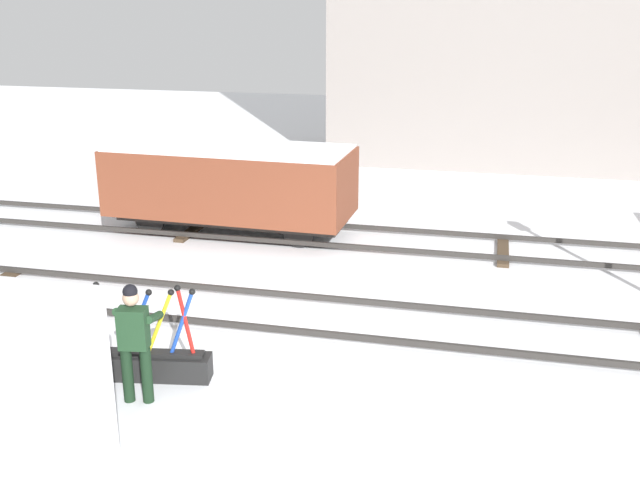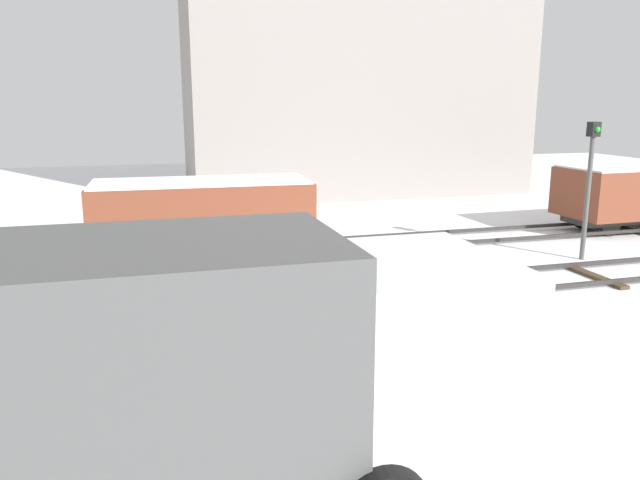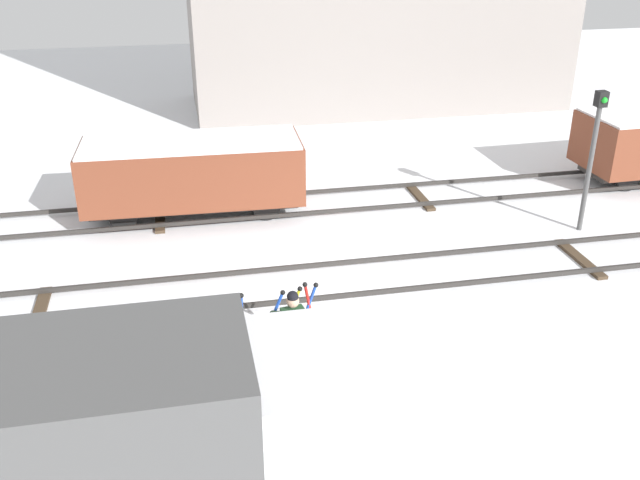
% 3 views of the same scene
% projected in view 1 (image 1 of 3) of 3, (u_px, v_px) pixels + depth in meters
% --- Properties ---
extents(ground_plane, '(60.00, 60.00, 0.00)m').
position_uv_depth(ground_plane, '(290.00, 319.00, 12.54)').
color(ground_plane, white).
extents(track_main_line, '(44.00, 1.94, 0.18)m').
position_uv_depth(track_main_line, '(290.00, 313.00, 12.51)').
color(track_main_line, '#2D2B28').
rests_on(track_main_line, ground_plane).
extents(track_siding_near, '(44.00, 1.94, 0.18)m').
position_uv_depth(track_siding_near, '(342.00, 236.00, 16.54)').
color(track_siding_near, '#2D2B28').
rests_on(track_siding_near, ground_plane).
extents(switch_lever_frame, '(1.83, 0.65, 1.45)m').
position_uv_depth(switch_lever_frame, '(149.00, 362.00, 10.52)').
color(switch_lever_frame, black).
rests_on(switch_lever_frame, ground_plane).
extents(rail_worker, '(0.61, 0.71, 1.69)m').
position_uv_depth(rail_worker, '(135.00, 336.00, 9.71)').
color(rail_worker, black).
rests_on(rail_worker, ground_plane).
extents(freight_car_far_end, '(5.55, 2.33, 2.03)m').
position_uv_depth(freight_car_far_end, '(231.00, 183.00, 16.77)').
color(freight_car_far_end, '#2D2B28').
rests_on(freight_car_far_end, ground_plane).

